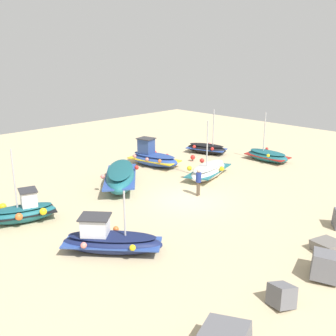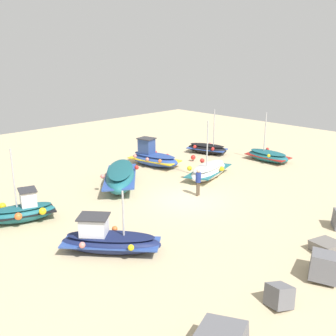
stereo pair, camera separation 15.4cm
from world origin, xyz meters
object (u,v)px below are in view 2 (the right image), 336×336
at_px(fishing_boat_2, 207,148).
at_px(mooring_buoy_0, 193,157).
at_px(fishing_boat_6, 120,176).
at_px(fishing_boat_5, 109,240).
at_px(fishing_boat_1, 209,171).
at_px(fishing_boat_4, 268,156).
at_px(fishing_boat_0, 23,211).
at_px(fishing_boat_3, 153,158).
at_px(person_walking, 198,180).

xyz_separation_m(fishing_boat_2, mooring_buoy_0, (2.54, 0.79, -0.13)).
bearing_deg(fishing_boat_6, mooring_buoy_0, -42.51).
bearing_deg(fishing_boat_2, fishing_boat_5, 98.62).
bearing_deg(fishing_boat_1, fishing_boat_4, -20.86).
height_order(fishing_boat_4, mooring_buoy_0, fishing_boat_4).
bearing_deg(fishing_boat_6, fishing_boat_0, 137.36).
xyz_separation_m(fishing_boat_3, fishing_boat_4, (-7.04, 5.14, -0.19)).
bearing_deg(fishing_boat_1, fishing_boat_2, 25.14).
relative_size(fishing_boat_3, person_walking, 2.59).
height_order(fishing_boat_5, person_walking, fishing_boat_5).
height_order(fishing_boat_1, fishing_boat_4, fishing_boat_1).
xyz_separation_m(fishing_boat_5, fishing_boat_6, (-5.44, -6.23, 0.15)).
bearing_deg(fishing_boat_3, person_walking, 148.01).
xyz_separation_m(fishing_boat_3, fishing_boat_5, (10.08, 8.30, -0.08)).
xyz_separation_m(fishing_boat_0, fishing_boat_4, (-18.26, 2.32, -0.12)).
relative_size(fishing_boat_1, fishing_boat_5, 1.10).
bearing_deg(person_walking, fishing_boat_6, 12.53).
relative_size(fishing_boat_6, mooring_buoy_0, 10.67).
bearing_deg(fishing_boat_6, fishing_boat_3, -24.93).
distance_m(fishing_boat_0, person_walking, 9.57).
height_order(fishing_boat_2, person_walking, fishing_boat_2).
height_order(fishing_boat_1, fishing_boat_2, fishing_boat_1).
bearing_deg(mooring_buoy_0, fishing_boat_4, 135.92).
xyz_separation_m(fishing_boat_0, mooring_buoy_0, (-14.19, -1.61, -0.24)).
distance_m(fishing_boat_2, person_walking, 9.92).
xyz_separation_m(fishing_boat_1, fishing_boat_2, (-4.79, -4.20, -0.05)).
height_order(fishing_boat_3, mooring_buoy_0, fishing_boat_3).
height_order(fishing_boat_0, fishing_boat_4, fishing_boat_0).
xyz_separation_m(fishing_boat_2, fishing_boat_4, (-1.53, 4.73, -0.01)).
distance_m(fishing_boat_1, person_walking, 3.60).
relative_size(fishing_boat_2, fishing_boat_4, 0.99).
distance_m(fishing_boat_2, fishing_boat_4, 4.97).
height_order(fishing_boat_6, person_walking, person_walking).
bearing_deg(fishing_boat_2, fishing_boat_1, 112.99).
xyz_separation_m(fishing_boat_1, mooring_buoy_0, (-2.25, -3.41, -0.18)).
relative_size(fishing_boat_1, fishing_boat_4, 1.22).
bearing_deg(fishing_boat_4, fishing_boat_1, -93.09).
distance_m(fishing_boat_6, person_walking, 4.91).
relative_size(fishing_boat_4, fishing_boat_5, 0.90).
height_order(fishing_boat_5, mooring_buoy_0, fishing_boat_5).
distance_m(fishing_boat_4, fishing_boat_5, 17.40).
bearing_deg(fishing_boat_6, fishing_boat_2, -39.74).
relative_size(fishing_boat_0, fishing_boat_3, 0.91).
height_order(fishing_boat_1, person_walking, fishing_boat_1).
relative_size(person_walking, mooring_buoy_0, 3.35).
bearing_deg(person_walking, fishing_boat_1, -74.67).
relative_size(fishing_boat_1, fishing_boat_3, 1.08).
distance_m(fishing_boat_1, fishing_boat_6, 5.92).
height_order(person_walking, mooring_buoy_0, person_walking).
distance_m(fishing_boat_4, fishing_boat_6, 12.07).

